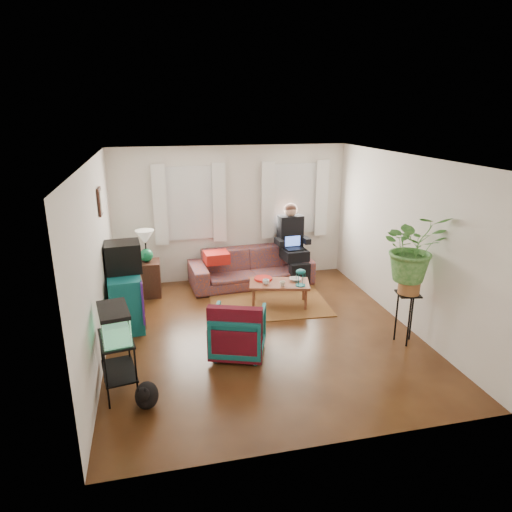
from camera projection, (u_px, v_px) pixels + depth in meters
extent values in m
cube|color=#4F2B14|center=(262.00, 333.00, 6.90)|extent=(4.50, 5.00, 0.01)
cube|color=white|center=(263.00, 158.00, 6.11)|extent=(4.50, 5.00, 0.01)
cube|color=silver|center=(232.00, 214.00, 8.82)|extent=(4.50, 0.01, 2.60)
cube|color=silver|center=(327.00, 329.00, 4.18)|extent=(4.50, 0.01, 2.60)
cube|color=silver|center=(97.00, 262.00, 6.02)|extent=(0.01, 5.00, 2.60)
cube|color=silver|center=(405.00, 241.00, 6.98)|extent=(0.01, 5.00, 2.60)
cube|color=white|center=(190.00, 203.00, 8.56)|extent=(1.08, 0.04, 1.38)
cube|color=white|center=(294.00, 199.00, 9.00)|extent=(1.08, 0.04, 1.38)
cube|color=white|center=(190.00, 204.00, 8.48)|extent=(1.36, 0.06, 1.50)
cube|color=white|center=(295.00, 200.00, 8.92)|extent=(1.36, 0.06, 1.50)
cube|color=#3D2616|center=(101.00, 202.00, 6.62)|extent=(0.04, 0.32, 0.40)
cube|color=brown|center=(268.00, 301.00, 8.02)|extent=(2.08, 1.70, 0.01)
imported|color=brown|center=(251.00, 262.00, 8.72)|extent=(2.37, 1.07, 0.91)
cube|color=#413018|center=(148.00, 278.00, 8.23)|extent=(0.46, 0.46, 0.64)
cube|color=#106364|center=(126.00, 299.00, 7.05)|extent=(0.56, 0.99, 0.86)
cube|color=black|center=(123.00, 257.00, 6.94)|extent=(0.56, 0.52, 0.46)
cube|color=black|center=(119.00, 365.00, 5.35)|extent=(0.46, 0.69, 0.72)
cube|color=#7FD899|center=(114.00, 323.00, 5.18)|extent=(0.42, 0.63, 0.38)
ellipsoid|color=black|center=(147.00, 393.00, 5.14)|extent=(0.35, 0.45, 0.35)
imported|color=navy|center=(238.00, 330.00, 6.22)|extent=(0.88, 0.85, 0.72)
cube|color=#9E0A0A|center=(235.00, 329.00, 5.91)|extent=(0.73, 0.40, 0.59)
cube|color=brown|center=(279.00, 294.00, 7.83)|extent=(1.11, 0.77, 0.42)
imported|color=white|center=(266.00, 282.00, 7.67)|extent=(0.14, 0.14, 0.09)
imported|color=beige|center=(282.00, 284.00, 7.59)|extent=(0.11, 0.11, 0.09)
imported|color=white|center=(295.00, 279.00, 7.84)|extent=(0.24, 0.24, 0.05)
cylinder|color=#B21414|center=(263.00, 279.00, 7.89)|extent=(0.38, 0.38, 0.04)
cube|color=black|center=(406.00, 318.00, 6.52)|extent=(0.38, 0.38, 0.76)
imported|color=#599947|center=(412.00, 258.00, 6.24)|extent=(0.99, 0.90, 0.97)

